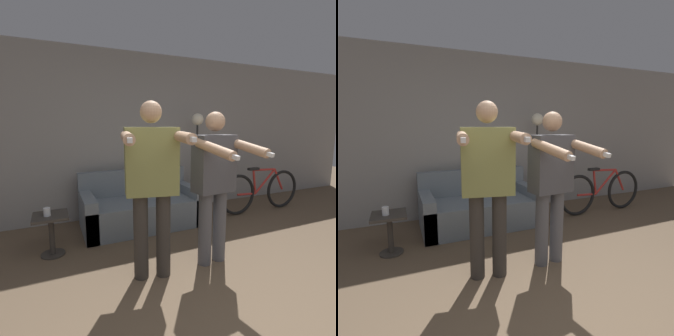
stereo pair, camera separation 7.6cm
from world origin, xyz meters
TOP-DOWN VIEW (x-y plane):
  - wall_back at (0.00, 3.10)m, footprint 10.00×0.05m
  - couch at (-0.09, 2.53)m, footprint 1.69×0.86m
  - person_left at (-0.41, 1.17)m, footprint 0.64×0.76m
  - person_right at (0.28, 1.17)m, footprint 0.54×0.70m
  - cat at (0.36, 2.85)m, footprint 0.45×0.14m
  - floor_lamp at (0.97, 2.72)m, footprint 0.27×0.27m
  - side_table at (-1.30, 2.06)m, footprint 0.37×0.37m
  - cup at (-1.33, 2.03)m, footprint 0.07×0.07m
  - bicycle at (1.99, 2.29)m, footprint 1.66×0.07m

SIDE VIEW (x-z plane):
  - couch at x=-0.09m, z-range -0.14..0.65m
  - side_table at x=-1.30m, z-range 0.10..0.57m
  - bicycle at x=1.99m, z-range -0.03..0.74m
  - cup at x=-1.33m, z-range 0.48..0.57m
  - cat at x=0.36m, z-range 0.77..0.94m
  - person_right at x=0.28m, z-range 0.12..1.72m
  - person_left at x=-0.41m, z-range 0.14..1.82m
  - floor_lamp at x=0.97m, z-range 0.40..2.05m
  - wall_back at x=0.00m, z-range 0.00..2.60m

